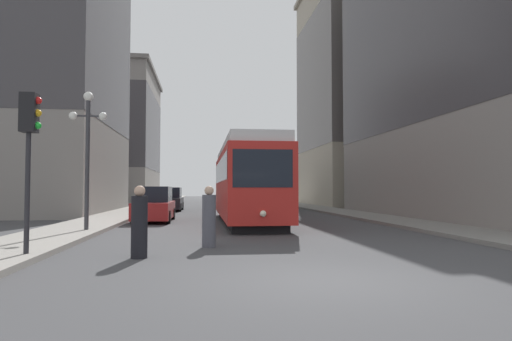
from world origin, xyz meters
TOP-DOWN VIEW (x-y plane):
  - ground_plane at (0.00, 0.00)m, footprint 200.00×200.00m
  - sidewalk_left at (-7.45, 40.00)m, footprint 2.74×120.00m
  - sidewalk_right at (7.45, 40.00)m, footprint 2.74×120.00m
  - streetcar at (-0.11, 14.58)m, footprint 2.67×13.35m
  - transit_bus at (3.26, 29.07)m, footprint 2.88×12.12m
  - parked_car_left_near at (-4.78, 15.71)m, footprint 1.92×4.93m
  - parked_car_left_mid at (-4.78, 27.48)m, footprint 1.93×4.96m
  - pedestrian_crossing_near at (-2.12, 5.03)m, footprint 0.40×0.40m
  - pedestrian_crossing_far at (-3.85, 3.19)m, footprint 0.40×0.40m
  - traffic_light_near_left at (-6.46, 3.24)m, footprint 0.47×0.36m
  - lamp_post_left_near at (-6.68, 9.58)m, footprint 1.41×0.36m
  - building_left_corner at (-14.35, 24.95)m, footprint 11.66×15.77m
  - building_left_midblock at (-14.06, 53.12)m, footprint 11.07×18.51m
  - building_right_midblock at (15.53, 36.10)m, footprint 14.01×14.76m

SIDE VIEW (x-z plane):
  - ground_plane at x=0.00m, z-range 0.00..0.00m
  - sidewalk_left at x=-7.45m, z-range 0.00..0.15m
  - sidewalk_right at x=7.45m, z-range 0.00..0.15m
  - pedestrian_crossing_far at x=-3.85m, z-range -0.06..1.71m
  - pedestrian_crossing_near at x=-2.12m, z-range -0.06..1.72m
  - parked_car_left_near at x=-4.78m, z-range -0.07..1.75m
  - parked_car_left_mid at x=-4.78m, z-range -0.07..1.75m
  - transit_bus at x=3.26m, z-range 0.22..3.67m
  - streetcar at x=-0.11m, z-range 0.16..4.05m
  - traffic_light_near_left at x=-6.46m, z-range 1.19..5.04m
  - lamp_post_left_near at x=-6.68m, z-range 0.99..6.26m
  - building_left_midblock at x=-14.06m, z-range 0.23..17.63m
  - building_right_midblock at x=15.53m, z-range 0.35..23.98m
  - building_left_corner at x=-14.35m, z-range 0.37..25.23m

